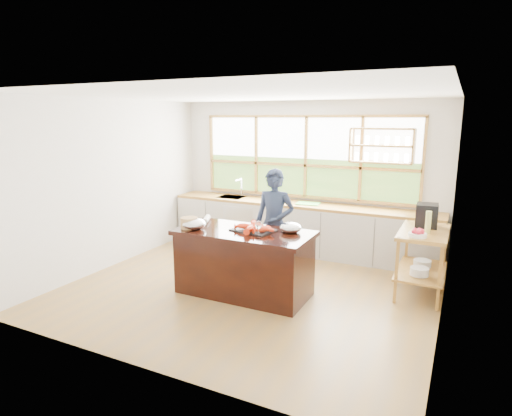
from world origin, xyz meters
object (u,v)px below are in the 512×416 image
Objects in this scene: cook at (274,225)px; espresso_machine at (427,215)px; wicker_basket at (189,223)px; island at (244,262)px.

cook reaches higher than espresso_machine.
espresso_machine is at bearing 27.50° from wicker_basket.
island is at bearing 15.36° from wicker_basket.
wicker_basket is at bearing -164.64° from island.
espresso_machine is (2.06, 0.59, 0.23)m from cook.
island is 2.63m from espresso_machine.
cook is 5.11× the size of espresso_machine.
wicker_basket is at bearing -136.42° from cook.
wicker_basket is (-0.75, -0.21, 0.52)m from island.
cook is 2.16m from espresso_machine.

